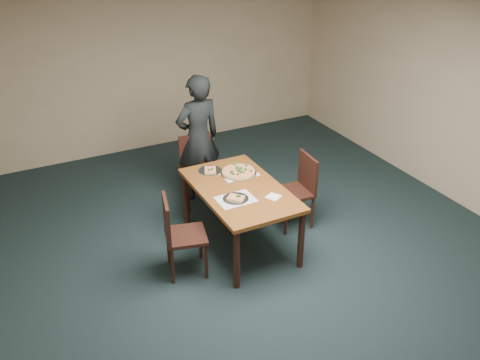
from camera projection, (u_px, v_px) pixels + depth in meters
name	position (u px, v px, depth m)	size (l,w,h in m)	color
ground	(278.00, 283.00, 5.67)	(8.00, 8.00, 0.00)	black
room_shell	(284.00, 132.00, 4.85)	(8.00, 8.00, 8.00)	tan
dining_table	(240.00, 195.00, 6.01)	(0.90, 1.50, 0.75)	#623413
chair_far	(197.00, 166.00, 6.97)	(0.49, 0.49, 0.91)	black
chair_left	(178.00, 232.00, 5.61)	(0.51, 0.51, 0.91)	black
chair_right	(299.00, 186.00, 6.48)	(0.45, 0.45, 0.91)	black
diner	(198.00, 138.00, 6.95)	(0.62, 0.41, 1.70)	black
placemat_main	(239.00, 173.00, 6.28)	(0.42, 0.32, 0.00)	white
placemat_near	(236.00, 199.00, 5.74)	(0.40, 0.30, 0.00)	white
pizza_pan	(239.00, 172.00, 6.26)	(0.43, 0.43, 0.07)	silver
slice_plate_near	(236.00, 198.00, 5.73)	(0.28, 0.28, 0.06)	silver
slice_plate_far	(210.00, 170.00, 6.32)	(0.28, 0.28, 0.06)	silver
napkin	(273.00, 197.00, 5.78)	(0.14, 0.14, 0.01)	white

